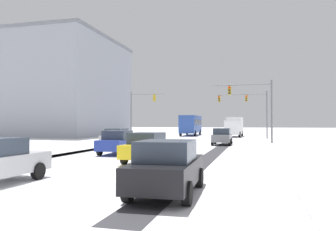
# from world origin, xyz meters

# --- Properties ---
(wheel_track_left_lane) EXTENTS (1.08, 32.14, 0.01)m
(wheel_track_left_lane) POSITION_xyz_m (-5.33, 14.61, 0.00)
(wheel_track_left_lane) COLOR #38383D
(wheel_track_left_lane) RESTS_ON ground
(wheel_track_right_lane) EXTENTS (1.08, 32.14, 0.01)m
(wheel_track_right_lane) POSITION_xyz_m (-5.12, 14.61, 0.00)
(wheel_track_right_lane) COLOR #38383D
(wheel_track_right_lane) RESTS_ON ground
(wheel_track_center) EXTENTS (1.09, 32.14, 0.01)m
(wheel_track_center) POSITION_xyz_m (4.56, 14.61, 0.00)
(wheel_track_center) COLOR #38383D
(wheel_track_center) RESTS_ON ground
(sidewalk_kerb_right) EXTENTS (4.00, 32.14, 0.12)m
(sidewalk_kerb_right) POSITION_xyz_m (10.48, 13.15, 0.06)
(sidewalk_kerb_right) COLOR white
(sidewalk_kerb_right) RESTS_ON ground
(traffic_signal_far_right) EXTENTS (6.88, 0.40, 6.50)m
(traffic_signal_far_right) POSITION_xyz_m (6.69, 39.21, 4.68)
(traffic_signal_far_right) COLOR slate
(traffic_signal_far_right) RESTS_ON ground
(traffic_signal_near_right) EXTENTS (6.11, 0.45, 6.50)m
(traffic_signal_near_right) POSITION_xyz_m (7.41, 27.29, 4.43)
(traffic_signal_near_right) COLOR slate
(traffic_signal_near_right) RESTS_ON ground
(traffic_signal_far_left) EXTENTS (4.83, 0.46, 6.50)m
(traffic_signal_far_left) POSITION_xyz_m (-7.82, 35.27, 4.35)
(traffic_signal_far_left) COLOR slate
(traffic_signal_far_left) RESTS_ON ground
(car_grey_lead) EXTENTS (1.86, 4.11, 1.62)m
(car_grey_lead) POSITION_xyz_m (4.28, 25.08, 0.82)
(car_grey_lead) COLOR slate
(car_grey_lead) RESTS_ON ground
(car_white_second) EXTENTS (1.91, 4.14, 1.62)m
(car_white_second) POSITION_xyz_m (-4.94, 20.76, 0.82)
(car_white_second) COLOR silver
(car_white_second) RESTS_ON ground
(car_blue_third) EXTENTS (1.91, 4.14, 1.62)m
(car_blue_third) POSITION_xyz_m (-1.77, 13.54, 0.82)
(car_blue_third) COLOR #233899
(car_blue_third) RESTS_ON ground
(car_yellow_cab_fourth) EXTENTS (2.01, 4.19, 1.62)m
(car_yellow_cab_fourth) POSITION_xyz_m (1.67, 9.52, 0.82)
(car_yellow_cab_fourth) COLOR yellow
(car_yellow_cab_fourth) RESTS_ON ground
(car_black_fifth) EXTENTS (1.94, 4.16, 1.62)m
(car_black_fifth) POSITION_xyz_m (4.75, 1.96, 0.82)
(car_black_fifth) COLOR black
(car_black_fifth) RESTS_ON ground
(bus_oncoming) EXTENTS (3.06, 11.11, 3.38)m
(bus_oncoming) POSITION_xyz_m (-3.17, 48.63, 1.99)
(bus_oncoming) COLOR #284793
(bus_oncoming) RESTS_ON ground
(box_truck_delivery) EXTENTS (2.56, 7.49, 3.02)m
(box_truck_delivery) POSITION_xyz_m (4.39, 44.68, 1.63)
(box_truck_delivery) COLOR silver
(box_truck_delivery) RESTS_ON ground
(office_building_far_left_block) EXTENTS (29.36, 20.99, 16.41)m
(office_building_far_left_block) POSITION_xyz_m (-30.34, 42.73, 8.21)
(office_building_far_left_block) COLOR #9399A3
(office_building_far_left_block) RESTS_ON ground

